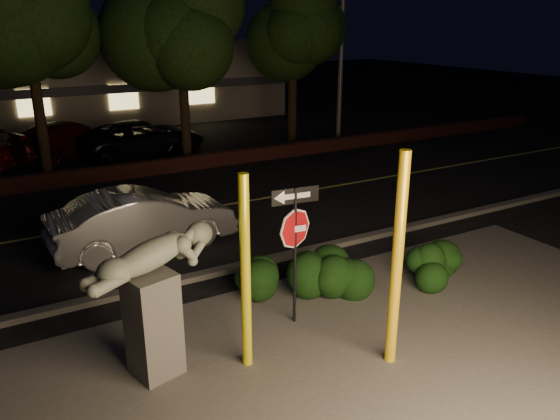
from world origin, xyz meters
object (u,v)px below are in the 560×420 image
(yellow_pole_right, at_px, (397,263))
(signpost, at_px, (295,229))
(parked_car_dark, at_px, (142,138))
(sculpture, at_px, (153,291))
(parked_car_darkred, at_px, (71,139))
(silver_sedan, at_px, (143,220))
(yellow_pole_left, at_px, (245,275))

(yellow_pole_right, distance_m, signpost, 1.89)
(signpost, bearing_deg, parked_car_dark, 90.93)
(signpost, relative_size, sculpture, 1.12)
(parked_car_darkred, bearing_deg, signpost, 160.88)
(parked_car_dark, bearing_deg, silver_sedan, 158.22)
(yellow_pole_left, height_order, yellow_pole_right, yellow_pole_right)
(signpost, relative_size, silver_sedan, 0.59)
(signpost, distance_m, sculpture, 2.59)
(silver_sedan, bearing_deg, yellow_pole_right, -165.17)
(sculpture, height_order, parked_car_dark, sculpture)
(yellow_pole_right, distance_m, sculpture, 3.61)
(sculpture, xyz_separation_m, silver_sedan, (1.20, 4.85, -0.67))
(silver_sedan, xyz_separation_m, parked_car_dark, (2.63, 9.29, -0.01))
(yellow_pole_right, relative_size, silver_sedan, 0.80)
(sculpture, distance_m, silver_sedan, 5.04)
(sculpture, relative_size, silver_sedan, 0.52)
(parked_car_darkred, distance_m, parked_car_dark, 2.71)
(yellow_pole_left, xyz_separation_m, parked_car_dark, (2.57, 14.63, -0.86))
(yellow_pole_left, bearing_deg, silver_sedan, 90.67)
(yellow_pole_right, xyz_separation_m, sculpture, (-3.26, 1.52, -0.33))
(yellow_pole_right, bearing_deg, signpost, 112.11)
(parked_car_darkred, bearing_deg, parked_car_dark, -135.81)
(parked_car_darkred, bearing_deg, sculpture, 151.19)
(yellow_pole_left, xyz_separation_m, silver_sedan, (-0.06, 5.35, -0.85))
(signpost, bearing_deg, yellow_pole_left, -144.43)
(sculpture, bearing_deg, silver_sedan, 62.00)
(signpost, relative_size, parked_car_dark, 0.50)
(parked_car_dark, bearing_deg, sculpture, 158.88)
(yellow_pole_right, bearing_deg, parked_car_dark, 87.89)
(parked_car_darkred, bearing_deg, yellow_pole_left, 155.96)
(parked_car_darkred, xyz_separation_m, parked_car_dark, (2.52, -1.02, -0.01))
(sculpture, relative_size, parked_car_dark, 0.45)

